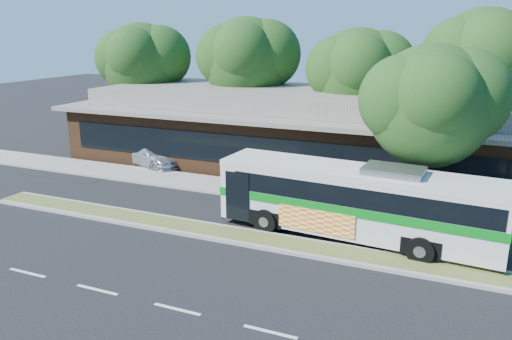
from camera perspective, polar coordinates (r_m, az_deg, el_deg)
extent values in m
plane|color=black|center=(19.63, -1.26, -8.62)|extent=(120.00, 120.00, 0.00)
cube|color=#515A26|center=(20.10, -0.56, -7.77)|extent=(26.00, 1.10, 0.15)
cube|color=gray|center=(25.18, 4.70, -2.92)|extent=(44.00, 2.60, 0.12)
cube|color=black|center=(37.41, -20.56, 2.24)|extent=(14.00, 12.00, 0.01)
cube|color=#4F2D18|center=(30.90, 8.62, 3.43)|extent=(32.00, 10.00, 3.20)
cube|color=slate|center=(30.59, 8.75, 6.58)|extent=(33.20, 11.20, 0.24)
cube|color=slate|center=(30.49, 8.80, 7.75)|extent=(30.00, 8.00, 1.00)
cube|color=black|center=(26.15, 5.86, 1.51)|extent=(30.00, 0.06, 1.60)
cylinder|color=black|center=(38.94, -12.57, 6.36)|extent=(0.44, 0.44, 3.99)
sphere|color=#193B13|center=(38.53, -12.90, 11.84)|extent=(5.80, 5.80, 5.80)
sphere|color=#193B13|center=(38.12, -10.92, 12.61)|extent=(4.52, 4.52, 4.52)
cylinder|color=black|center=(35.85, -1.06, 6.12)|extent=(0.44, 0.44, 4.20)
sphere|color=#193B13|center=(35.41, -1.10, 12.35)|extent=(6.00, 6.00, 6.00)
sphere|color=#193B13|center=(35.27, 1.26, 13.12)|extent=(4.68, 4.68, 4.68)
cylinder|color=black|center=(32.54, 11.24, 4.45)|extent=(0.44, 0.44, 3.78)
sphere|color=#193B13|center=(32.05, 11.58, 10.72)|extent=(5.60, 5.60, 5.60)
sphere|color=#193B13|center=(32.20, 14.02, 11.40)|extent=(4.37, 4.37, 4.37)
cylinder|color=black|center=(32.85, 23.68, 4.08)|extent=(0.44, 0.44, 4.41)
sphere|color=#193B13|center=(32.36, 24.48, 11.14)|extent=(6.20, 6.20, 6.20)
sphere|color=#193B13|center=(32.86, 27.04, 11.76)|extent=(4.84, 4.84, 4.84)
cube|color=silver|center=(20.13, 11.33, -3.44)|extent=(11.22, 3.22, 2.54)
cube|color=black|center=(19.90, 12.17, -2.17)|extent=(10.34, 3.20, 0.76)
cube|color=silver|center=(19.79, 11.51, -0.26)|extent=(11.24, 3.24, 0.24)
cube|color=#057416|center=(20.16, 11.32, -3.64)|extent=(11.28, 3.28, 0.35)
cube|color=black|center=(22.10, -2.54, -0.57)|extent=(0.22, 2.07, 1.58)
cube|color=#F54C48|center=(19.62, 6.85, -5.81)|extent=(3.13, 0.30, 0.92)
cube|color=slate|center=(19.41, 15.46, -0.09)|extent=(2.32, 1.65, 0.28)
cylinder|color=black|center=(20.63, 1.08, -5.84)|extent=(1.04, 0.41, 1.01)
cylinder|color=black|center=(22.60, 3.69, -3.91)|extent=(1.04, 0.41, 1.01)
cylinder|color=black|center=(18.94, 18.27, -8.71)|extent=(1.04, 0.41, 1.01)
cylinder|color=black|center=(21.07, 19.34, -6.30)|extent=(1.04, 0.41, 1.01)
imported|color=silver|center=(31.34, -11.92, 1.73)|extent=(5.11, 3.37, 1.38)
cylinder|color=black|center=(22.55, 18.52, -1.39)|extent=(0.44, 0.44, 3.53)
sphere|color=#193B13|center=(21.86, 19.27, 6.89)|extent=(5.09, 5.09, 5.09)
sphere|color=#193B13|center=(22.15, 22.41, 7.76)|extent=(3.97, 3.97, 3.97)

